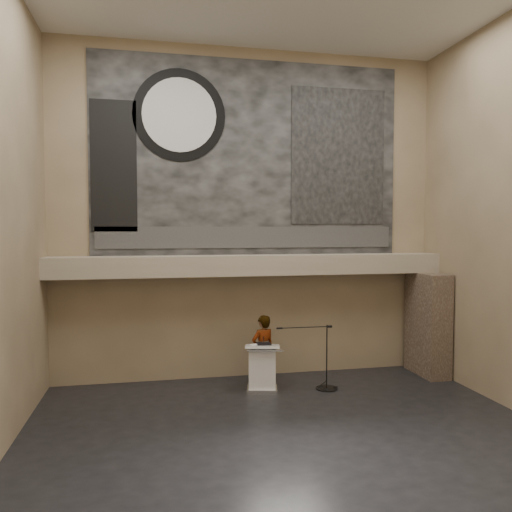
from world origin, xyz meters
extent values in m
plane|color=black|center=(0.00, 0.00, 0.00)|extent=(10.00, 10.00, 0.00)
cube|color=#78684C|center=(0.00, 4.00, 4.25)|extent=(10.00, 0.02, 8.50)
cube|color=#78684C|center=(0.00, -4.00, 4.25)|extent=(10.00, 0.02, 8.50)
cube|color=gray|center=(0.00, 3.60, 2.95)|extent=(10.00, 0.80, 0.50)
cylinder|color=#B2893D|center=(-1.60, 3.55, 2.67)|extent=(0.04, 0.04, 0.06)
cylinder|color=#B2893D|center=(1.90, 3.55, 2.67)|extent=(0.04, 0.04, 0.06)
cube|color=black|center=(0.00, 3.97, 5.70)|extent=(8.00, 0.05, 5.00)
cube|color=#303030|center=(0.00, 3.93, 3.65)|extent=(7.76, 0.02, 0.55)
cylinder|color=black|center=(-1.80, 3.93, 6.70)|extent=(2.30, 0.02, 2.30)
cylinder|color=silver|center=(-1.80, 3.91, 6.70)|extent=(1.84, 0.02, 1.84)
cube|color=black|center=(2.40, 3.93, 5.80)|extent=(2.60, 0.02, 3.60)
cube|color=black|center=(-3.40, 3.93, 5.40)|extent=(1.10, 0.02, 3.20)
cube|color=#433429|center=(4.65, 3.15, 1.35)|extent=(0.60, 1.40, 2.70)
cube|color=silver|center=(0.05, 2.69, 0.04)|extent=(0.82, 0.69, 0.08)
cube|color=white|center=(0.05, 2.69, 0.56)|extent=(0.71, 0.56, 0.96)
cube|color=white|center=(0.05, 2.67, 1.07)|extent=(0.91, 0.73, 0.14)
cube|color=black|center=(0.10, 2.72, 1.12)|extent=(0.33, 0.27, 0.04)
cube|color=silver|center=(-0.08, 2.70, 1.10)|extent=(0.32, 0.38, 0.00)
imported|color=beige|center=(0.16, 3.14, 0.87)|extent=(0.74, 0.62, 1.74)
cylinder|color=black|center=(1.60, 2.50, 0.01)|extent=(0.52, 0.52, 0.02)
cylinder|color=black|center=(1.60, 2.50, 0.78)|extent=(0.03, 0.03, 1.56)
cylinder|color=black|center=(1.01, 2.52, 1.52)|extent=(1.30, 0.06, 0.02)
camera|label=1|loc=(-2.47, -8.78, 3.84)|focal=35.00mm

